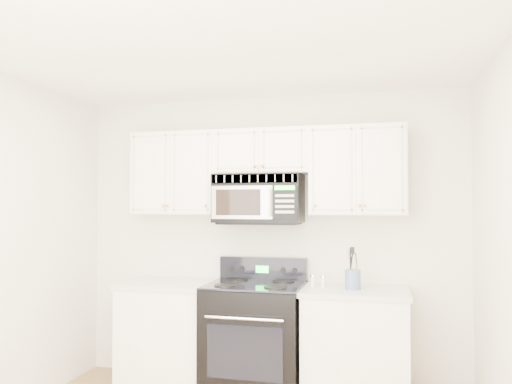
% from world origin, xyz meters
% --- Properties ---
extents(room, '(3.51, 3.51, 2.61)m').
position_xyz_m(room, '(0.00, 0.00, 1.30)').
color(room, brown).
rests_on(room, ground).
extents(base_cabinet_left, '(0.86, 0.65, 0.92)m').
position_xyz_m(base_cabinet_left, '(-0.80, 1.44, 0.43)').
color(base_cabinet_left, white).
rests_on(base_cabinet_left, ground).
extents(base_cabinet_right, '(0.86, 0.65, 0.92)m').
position_xyz_m(base_cabinet_right, '(0.80, 1.44, 0.43)').
color(base_cabinet_right, white).
rests_on(base_cabinet_right, ground).
extents(range, '(0.80, 0.73, 1.13)m').
position_xyz_m(range, '(-0.03, 1.41, 0.48)').
color(range, black).
rests_on(range, ground).
extents(upper_cabinets, '(2.44, 0.37, 0.75)m').
position_xyz_m(upper_cabinets, '(-0.00, 1.58, 1.93)').
color(upper_cabinets, white).
rests_on(upper_cabinets, ground).
extents(microwave, '(0.77, 0.43, 0.42)m').
position_xyz_m(microwave, '(-0.04, 1.55, 1.66)').
color(microwave, black).
rests_on(microwave, ground).
extents(utensil_crock, '(0.13, 0.13, 0.34)m').
position_xyz_m(utensil_crock, '(0.78, 1.41, 1.01)').
color(utensil_crock, slate).
rests_on(utensil_crock, base_cabinet_right).
extents(shaker_salt, '(0.04, 0.04, 0.10)m').
position_xyz_m(shaker_salt, '(0.45, 1.47, 0.97)').
color(shaker_salt, silver).
rests_on(shaker_salt, base_cabinet_right).
extents(shaker_pepper, '(0.04, 0.04, 0.10)m').
position_xyz_m(shaker_pepper, '(0.54, 1.45, 0.97)').
color(shaker_pepper, silver).
rests_on(shaker_pepper, base_cabinet_right).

